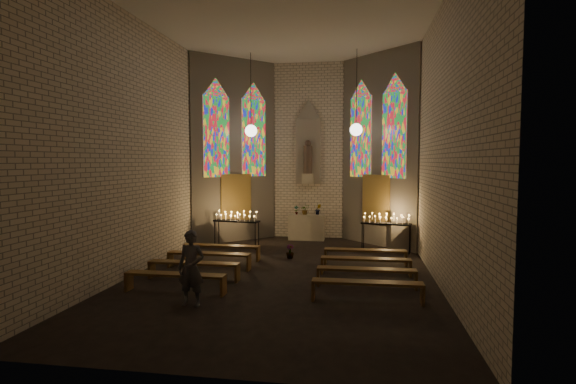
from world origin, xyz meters
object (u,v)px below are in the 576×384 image
object	(u,v)px
visitor	(191,268)
votive_stand_right	(386,221)
votive_stand_left	(236,218)
aisle_flower_pot	(290,252)
altar	(307,227)

from	to	relation	value
visitor	votive_stand_right	bearing A→B (deg)	59.30
votive_stand_left	aisle_flower_pot	bearing A→B (deg)	-24.35
votive_stand_right	visitor	bearing A→B (deg)	-114.01
aisle_flower_pot	votive_stand_right	distance (m)	3.54
altar	visitor	world-z (taller)	visitor
votive_stand_left	visitor	distance (m)	6.43
votive_stand_left	visitor	world-z (taller)	visitor
votive_stand_left	votive_stand_right	distance (m)	5.23
altar	visitor	size ratio (longest dim) A/B	0.86
votive_stand_left	visitor	bearing A→B (deg)	-73.82
altar	votive_stand_right	bearing A→B (deg)	-33.37
altar	visitor	xyz separation A→B (m)	(-1.50, -8.42, 0.32)
votive_stand_left	altar	bearing A→B (deg)	51.10
aisle_flower_pot	votive_stand_left	distance (m)	2.72
votive_stand_left	visitor	xyz separation A→B (m)	(0.78, -6.37, -0.24)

